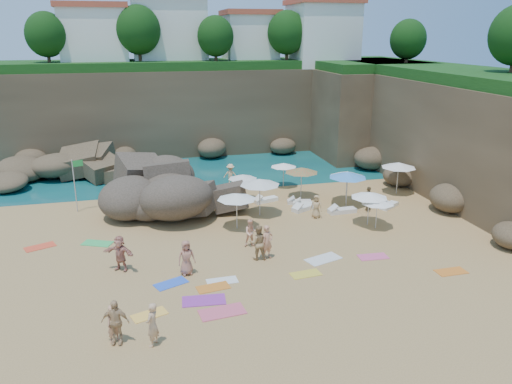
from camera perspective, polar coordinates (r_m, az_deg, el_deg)
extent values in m
plane|color=tan|center=(28.24, -2.50, -5.97)|extent=(120.00, 120.00, 0.00)
plane|color=#0C4751|center=(56.74, -8.55, 6.02)|extent=(120.00, 120.00, 0.00)
cube|color=brown|center=(51.38, -5.94, 9.44)|extent=(44.00, 8.00, 8.00)
cube|color=brown|center=(41.74, 21.67, 6.36)|extent=(8.00, 30.00, 8.00)
cube|color=brown|center=(50.94, 12.06, 9.07)|extent=(10.00, 12.00, 8.00)
cube|color=white|center=(51.46, -17.92, 16.27)|extent=(6.00, 5.00, 5.50)
cube|color=#B2472D|center=(51.51, -18.25, 19.60)|extent=(6.48, 5.40, 0.50)
cube|color=white|center=(52.52, -9.93, 17.40)|extent=(7.00, 6.00, 6.50)
cube|color=white|center=(52.75, -0.72, 16.83)|extent=(5.00, 5.00, 5.00)
cube|color=#B2472D|center=(52.78, -0.73, 19.82)|extent=(5.40, 5.40, 0.50)
cube|color=white|center=(52.89, 7.56, 17.23)|extent=(6.00, 6.00, 6.00)
cube|color=#B2472D|center=(52.97, 7.71, 20.75)|extent=(6.48, 6.48, 0.50)
sphere|color=#11380F|center=(49.87, -22.87, 16.26)|extent=(3.60, 3.60, 3.60)
sphere|color=#11380F|center=(49.38, -13.31, 17.60)|extent=(4.05, 4.05, 4.05)
sphere|color=#11380F|center=(49.02, -4.66, 17.34)|extent=(3.42, 3.42, 3.42)
sphere|color=#11380F|center=(50.63, 3.56, 17.73)|extent=(3.78, 3.78, 3.78)
sphere|color=#11380F|center=(47.81, 16.99, 16.36)|extent=(3.15, 3.15, 3.15)
cylinder|color=white|center=(57.49, -26.98, 7.49)|extent=(0.10, 0.10, 6.00)
cylinder|color=white|center=(57.17, -25.52, 7.64)|extent=(0.10, 0.10, 6.00)
cylinder|color=white|center=(56.89, -24.03, 7.79)|extent=(0.10, 0.10, 6.00)
cylinder|color=silver|center=(34.75, -20.01, 0.67)|extent=(0.07, 0.07, 3.57)
cube|color=green|center=(34.33, -19.69, 3.10)|extent=(0.61, 0.22, 0.40)
cylinder|color=silver|center=(35.03, -1.53, 0.41)|extent=(0.05, 0.05, 1.82)
cone|color=silver|center=(34.78, -1.54, 1.77)|extent=(2.05, 2.05, 0.31)
cylinder|color=silver|center=(32.18, 0.44, -0.72)|extent=(0.07, 0.07, 2.31)
cone|color=silver|center=(31.85, 0.44, 1.16)|extent=(2.60, 2.60, 0.39)
cylinder|color=silver|center=(38.31, 3.15, 1.88)|extent=(0.05, 0.05, 1.78)
cone|color=white|center=(38.09, 3.17, 3.10)|extent=(1.99, 1.99, 0.30)
cylinder|color=silver|center=(38.03, 15.87, 1.45)|extent=(0.07, 0.07, 2.23)
cone|color=white|center=(37.76, 16.00, 2.99)|extent=(2.50, 2.50, 0.38)
cylinder|color=silver|center=(35.18, 10.30, 0.45)|extent=(0.06, 0.06, 2.13)
cone|color=white|center=(34.90, 10.39, 2.04)|extent=(2.39, 2.39, 0.36)
cylinder|color=silver|center=(30.06, -2.21, -2.30)|extent=(0.06, 0.06, 2.10)
cone|color=white|center=(29.73, -2.23, -0.49)|extent=(2.36, 2.36, 0.36)
cylinder|color=silver|center=(35.76, 5.18, 0.96)|extent=(0.06, 0.06, 2.13)
cone|color=red|center=(35.48, 5.23, 2.52)|extent=(2.39, 2.39, 0.36)
cylinder|color=silver|center=(31.01, 13.61, -2.48)|extent=(0.05, 0.05, 1.79)
cone|color=white|center=(30.73, 13.72, -0.99)|extent=(2.01, 2.01, 0.31)
cylinder|color=silver|center=(34.46, 10.34, 0.22)|extent=(0.07, 0.07, 2.29)
cone|color=#3E87D4|center=(34.16, 10.44, 1.96)|extent=(2.56, 2.56, 0.39)
cylinder|color=silver|center=(31.36, 12.72, -1.97)|extent=(0.06, 0.06, 2.00)
cone|color=white|center=(31.06, 12.83, -0.32)|extent=(2.25, 2.25, 0.34)
cube|color=white|center=(33.62, 5.51, -1.81)|extent=(1.90, 1.38, 0.28)
cube|color=white|center=(34.28, 5.71, -1.44)|extent=(1.83, 1.21, 0.27)
cube|color=silver|center=(33.40, 9.81, -2.13)|extent=(1.88, 0.69, 0.29)
cube|color=white|center=(35.05, 1.12, -0.91)|extent=(1.85, 1.09, 0.27)
cube|color=silver|center=(34.78, 4.96, -1.14)|extent=(1.72, 0.89, 0.25)
cube|color=white|center=(35.12, 14.96, -1.51)|extent=(1.68, 1.36, 0.26)
cube|color=#D4526A|center=(21.88, -3.88, -13.51)|extent=(2.04, 1.19, 0.03)
cube|color=orange|center=(23.77, -4.92, -10.81)|extent=(1.63, 0.99, 0.03)
cube|color=#FFBA43|center=(22.11, -12.09, -13.54)|extent=(1.63, 1.18, 0.03)
cube|color=silver|center=(24.30, -3.89, -10.11)|extent=(1.51, 0.79, 0.03)
cube|color=purple|center=(22.77, -5.98, -12.22)|extent=(2.00, 1.13, 0.03)
cube|color=#E94629|center=(30.32, -23.45, -5.77)|extent=(1.78, 1.36, 0.03)
cube|color=blue|center=(24.37, -9.69, -10.26)|extent=(1.74, 1.33, 0.03)
cube|color=#DA5487|center=(27.39, 13.22, -7.21)|extent=(1.60, 0.86, 0.03)
cube|color=orange|center=(26.94, 21.40, -8.46)|extent=(1.56, 0.80, 0.03)
cube|color=green|center=(29.68, -17.69, -5.60)|extent=(1.86, 1.44, 0.03)
cube|color=gold|center=(25.01, 5.70, -9.31)|extent=(1.57, 0.91, 0.03)
cube|color=silver|center=(26.65, 7.70, -7.60)|extent=(2.10, 1.50, 0.03)
imported|color=tan|center=(20.38, -15.95, -14.29)|extent=(0.68, 0.62, 1.55)
imported|color=#A37F51|center=(26.06, 0.22, -5.79)|extent=(0.99, 0.81, 1.89)
imported|color=#F0C288|center=(38.68, -2.93, 1.99)|extent=(1.19, 0.76, 1.71)
imported|color=olive|center=(33.92, 12.69, -0.76)|extent=(0.89, 1.04, 1.67)
imported|color=tan|center=(32.07, 6.90, -1.66)|extent=(0.85, 0.74, 1.53)
imported|color=tan|center=(38.36, -8.75, 1.63)|extent=(1.60, 0.69, 1.67)
imported|color=tan|center=(19.78, -11.76, -14.61)|extent=(0.70, 0.77, 1.78)
imported|color=tan|center=(20.54, -15.61, -15.81)|extent=(1.52, 2.03, 0.44)
imported|color=#A96C54|center=(25.02, -7.90, -8.82)|extent=(1.14, 1.87, 0.47)
imported|color=tan|center=(26.06, -15.16, -8.16)|extent=(2.39, 2.43, 0.48)
imported|color=tan|center=(26.42, 1.29, -7.18)|extent=(1.36, 1.93, 0.43)
imported|color=#F9B58D|center=(27.81, -0.56, -5.68)|extent=(0.85, 1.60, 0.59)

